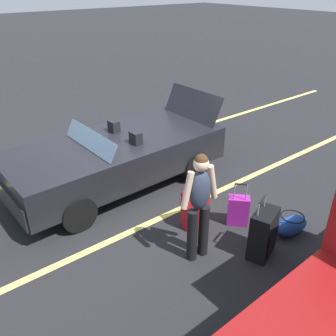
{
  "coord_description": "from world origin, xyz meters",
  "views": [
    {
      "loc": [
        3.03,
        5.43,
        3.62
      ],
      "look_at": [
        -0.3,
        1.19,
        0.75
      ],
      "focal_mm": 38.48,
      "sensor_mm": 36.0,
      "label": 1
    }
  ],
  "objects_px": {
    "suitcase_large_black": "(263,234)",
    "suitcase_small_carryon": "(238,210)",
    "convertible_car": "(108,160)",
    "suitcase_medium_bright": "(195,209)",
    "duffel_bag": "(291,225)",
    "traveler_person": "(199,202)"
  },
  "relations": [
    {
      "from": "suitcase_large_black",
      "to": "suitcase_small_carryon",
      "type": "bearing_deg",
      "value": 138.82
    },
    {
      "from": "convertible_car",
      "to": "suitcase_large_black",
      "type": "distance_m",
      "value": 3.15
    },
    {
      "from": "convertible_car",
      "to": "suitcase_medium_bright",
      "type": "distance_m",
      "value": 1.99
    },
    {
      "from": "suitcase_medium_bright",
      "to": "suitcase_small_carryon",
      "type": "relative_size",
      "value": 1.15
    },
    {
      "from": "suitcase_large_black",
      "to": "suitcase_medium_bright",
      "type": "relative_size",
      "value": 1.03
    },
    {
      "from": "suitcase_large_black",
      "to": "duffel_bag",
      "type": "xyz_separation_m",
      "value": [
        -0.74,
        -0.02,
        -0.21
      ]
    },
    {
      "from": "suitcase_medium_bright",
      "to": "traveler_person",
      "type": "bearing_deg",
      "value": 154.06
    },
    {
      "from": "suitcase_medium_bright",
      "to": "traveler_person",
      "type": "height_order",
      "value": "traveler_person"
    },
    {
      "from": "suitcase_small_carryon",
      "to": "duffel_bag",
      "type": "height_order",
      "value": "suitcase_small_carryon"
    },
    {
      "from": "convertible_car",
      "to": "suitcase_medium_bright",
      "type": "bearing_deg",
      "value": 102.59
    },
    {
      "from": "suitcase_medium_bright",
      "to": "suitcase_small_carryon",
      "type": "distance_m",
      "value": 0.72
    },
    {
      "from": "suitcase_medium_bright",
      "to": "duffel_bag",
      "type": "distance_m",
      "value": 1.53
    },
    {
      "from": "duffel_bag",
      "to": "traveler_person",
      "type": "bearing_deg",
      "value": -19.61
    },
    {
      "from": "traveler_person",
      "to": "suitcase_medium_bright",
      "type": "bearing_deg",
      "value": -33.22
    },
    {
      "from": "convertible_car",
      "to": "traveler_person",
      "type": "bearing_deg",
      "value": 88.85
    },
    {
      "from": "suitcase_medium_bright",
      "to": "suitcase_large_black",
      "type": "bearing_deg",
      "value": -152.49
    },
    {
      "from": "convertible_car",
      "to": "suitcase_medium_bright",
      "type": "height_order",
      "value": "convertible_car"
    },
    {
      "from": "duffel_bag",
      "to": "convertible_car",
      "type": "bearing_deg",
      "value": -63.27
    },
    {
      "from": "suitcase_large_black",
      "to": "traveler_person",
      "type": "relative_size",
      "value": 0.57
    },
    {
      "from": "suitcase_large_black",
      "to": "suitcase_small_carryon",
      "type": "height_order",
      "value": "suitcase_large_black"
    },
    {
      "from": "convertible_car",
      "to": "duffel_bag",
      "type": "height_order",
      "value": "convertible_car"
    },
    {
      "from": "convertible_car",
      "to": "suitcase_small_carryon",
      "type": "relative_size",
      "value": 5.33
    }
  ]
}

